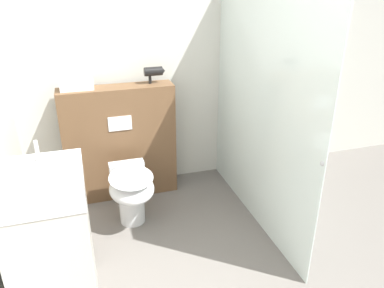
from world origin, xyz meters
TOP-DOWN VIEW (x-y plane):
  - wall_back at (0.00, 2.06)m, footprint 8.00×0.06m
  - partition_panel at (-0.46, 1.83)m, footprint 1.09×0.26m
  - shower_glass at (0.66, 1.07)m, footprint 0.04×1.91m
  - toilet at (-0.45, 1.25)m, footprint 0.39×0.58m
  - sink_vanity at (-1.08, 0.47)m, footprint 0.51×0.55m
  - hair_drier at (-0.08, 1.85)m, footprint 0.20×0.09m
  - folded_towel at (-0.81, 1.85)m, footprint 0.30×0.18m

SIDE VIEW (x-z plane):
  - toilet at x=-0.45m, z-range 0.09..0.61m
  - sink_vanity at x=-1.08m, z-range -0.07..1.11m
  - partition_panel at x=-0.46m, z-range 0.00..1.15m
  - shower_glass at x=0.66m, z-range 0.00..2.07m
  - folded_towel at x=-0.81m, z-range 1.15..1.24m
  - wall_back at x=0.00m, z-range 0.00..2.50m
  - hair_drier at x=-0.08m, z-range 1.18..1.34m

